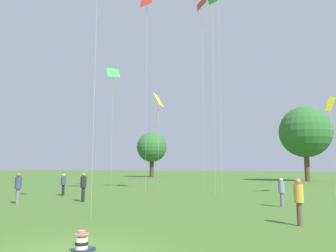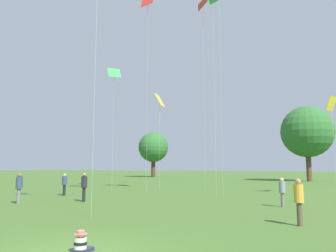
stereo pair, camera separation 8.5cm
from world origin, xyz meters
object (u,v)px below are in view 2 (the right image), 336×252
object	(u,v)px
kite_2	(203,8)
kite_5	(331,106)
kite_0	(148,3)
kite_3	(160,101)
kite_1	(114,76)
kite_6	(213,5)
distant_tree_1	(153,147)
distant_tree_0	(307,132)
seated_toddler	(81,243)
person_standing_2	(19,185)
person_standing_5	(65,183)
person_standing_7	(299,197)
person_standing_4	(282,190)
person_standing_0	(84,184)

from	to	relation	value
kite_2	kite_5	size ratio (longest dim) A/B	2.48
kite_0	kite_3	distance (m)	9.32
kite_1	kite_6	bearing A→B (deg)	-6.31
distant_tree_1	kite_1	bearing A→B (deg)	-68.87
distant_tree_0	kite_6	bearing A→B (deg)	-101.91
seated_toddler	kite_6	size ratio (longest dim) A/B	0.03
person_standing_2	person_standing_5	distance (m)	5.57
person_standing_7	person_standing_4	bearing A→B (deg)	-128.24
person_standing_7	kite_3	bearing A→B (deg)	-98.74
person_standing_5	kite_2	bearing A→B (deg)	-27.93
kite_6	distant_tree_1	bearing A→B (deg)	15.76
kite_0	distant_tree_1	bearing A→B (deg)	174.40
distant_tree_1	seated_toddler	bearing A→B (deg)	-65.31
person_standing_2	distant_tree_0	distance (m)	42.37
kite_1	distant_tree_1	bearing A→B (deg)	107.54
person_standing_2	person_standing_7	size ratio (longest dim) A/B	1.03
person_standing_2	kite_5	world-z (taller)	kite_5
seated_toddler	person_standing_2	bearing A→B (deg)	143.78
person_standing_5	kite_1	size ratio (longest dim) A/B	0.15
person_standing_7	kite_6	xyz separation A→B (m)	(-6.23, 10.96, 14.14)
kite_5	person_standing_4	bearing A→B (deg)	49.22
kite_3	person_standing_2	bearing A→B (deg)	-152.18
person_standing_4	kite_5	distance (m)	11.13
person_standing_5	distant_tree_1	distance (m)	43.98
kite_0	person_standing_4	bearing A→B (deg)	30.49
person_standing_0	person_standing_7	bearing A→B (deg)	-161.01
person_standing_4	kite_1	bearing A→B (deg)	60.64
person_standing_2	person_standing_7	bearing A→B (deg)	146.55
person_standing_2	distant_tree_1	xyz separation A→B (m)	(-14.51, 47.04, 5.08)
person_standing_4	person_standing_7	bearing A→B (deg)	-177.71
person_standing_2	distant_tree_0	world-z (taller)	distant_tree_0
kite_1	distant_tree_0	world-z (taller)	distant_tree_0
kite_3	distant_tree_1	bearing A→B (deg)	64.14
person_standing_7	distant_tree_1	size ratio (longest dim) A/B	0.19
seated_toddler	distant_tree_0	distance (m)	47.13
person_standing_0	kite_5	distance (m)	19.35
kite_6	person_standing_5	bearing A→B (deg)	96.10
person_standing_2	kite_5	bearing A→B (deg)	-171.98
kite_6	kite_2	bearing A→B (deg)	8.90
kite_3	kite_5	distance (m)	15.43
kite_5	person_standing_2	bearing A→B (deg)	16.32
person_standing_5	kite_3	world-z (taller)	kite_3
person_standing_7	distant_tree_0	world-z (taller)	distant_tree_0
seated_toddler	kite_3	world-z (taller)	kite_3
kite_2	kite_5	xyz separation A→B (m)	(10.75, -1.45, -10.91)
person_standing_0	kite_2	xyz separation A→B (m)	(4.02, 12.50, 16.73)
person_standing_7	kite_5	size ratio (longest dim) A/B	0.23
person_standing_0	kite_1	size ratio (longest dim) A/B	0.16
kite_3	distant_tree_0	xyz separation A→B (m)	(13.12, 24.30, -1.27)
person_standing_4	seated_toddler	bearing A→B (deg)	153.57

